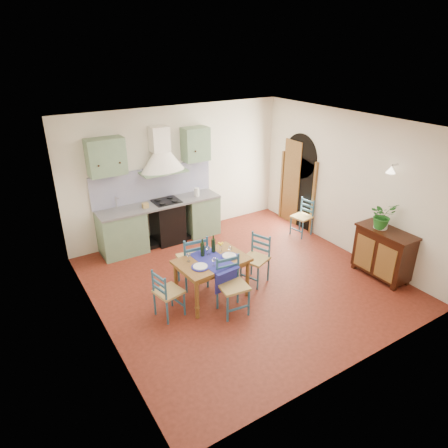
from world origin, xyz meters
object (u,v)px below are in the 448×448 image
at_px(sideboard, 383,252).
at_px(potted_plant, 382,215).
at_px(dining_table, 212,264).
at_px(chair_near, 232,285).

distance_m(sideboard, potted_plant, 0.68).
distance_m(dining_table, potted_plant, 3.13).
distance_m(dining_table, chair_near, 0.52).
xyz_separation_m(dining_table, chair_near, (0.08, -0.49, -0.17)).
xyz_separation_m(chair_near, sideboard, (2.89, -0.56, 0.03)).
relative_size(dining_table, chair_near, 1.30).
xyz_separation_m(chair_near, potted_plant, (2.87, -0.43, 0.70)).
height_order(dining_table, chair_near, dining_table).
relative_size(dining_table, sideboard, 1.15).
bearing_deg(potted_plant, chair_near, 171.53).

